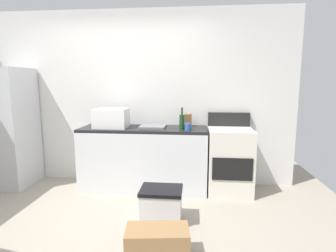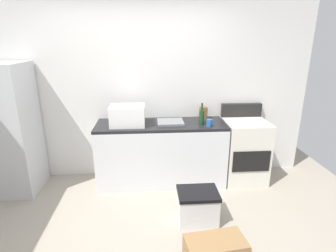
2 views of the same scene
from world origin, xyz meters
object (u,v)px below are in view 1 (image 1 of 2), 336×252
at_px(microwave, 111,118).
at_px(storage_bin, 161,205).
at_px(stove_oven, 229,159).
at_px(wine_bottle, 182,121).
at_px(refrigerator, 7,128).
at_px(knife_block, 188,120).
at_px(coffee_mug, 188,127).
at_px(cardboard_box_medium, 157,244).

height_order(microwave, storage_bin, microwave).
height_order(stove_oven, wine_bottle, wine_bottle).
height_order(refrigerator, microwave, refrigerator).
bearing_deg(knife_block, storage_bin, -102.97).
height_order(stove_oven, storage_bin, stove_oven).
relative_size(coffee_mug, storage_bin, 0.22).
bearing_deg(cardboard_box_medium, wine_bottle, 84.99).
relative_size(refrigerator, cardboard_box_medium, 3.17).
bearing_deg(coffee_mug, microwave, 172.62).
bearing_deg(storage_bin, knife_block, 77.03).
height_order(wine_bottle, knife_block, wine_bottle).
relative_size(wine_bottle, knife_block, 1.67).
xyz_separation_m(wine_bottle, storage_bin, (-0.18, -0.85, -0.82)).
height_order(refrigerator, knife_block, refrigerator).
bearing_deg(coffee_mug, cardboard_box_medium, -98.86).
bearing_deg(wine_bottle, coffee_mug, -48.55).
bearing_deg(knife_block, coffee_mug, -88.54).
bearing_deg(wine_bottle, refrigerator, 179.11).
relative_size(stove_oven, storage_bin, 2.39).
distance_m(microwave, cardboard_box_medium, 1.99).
relative_size(stove_oven, knife_block, 6.11).
relative_size(refrigerator, knife_block, 9.68).
relative_size(microwave, storage_bin, 1.00).
bearing_deg(storage_bin, stove_oven, 48.15).
bearing_deg(stove_oven, storage_bin, -131.85).
xyz_separation_m(stove_oven, cardboard_box_medium, (-0.80, -1.61, -0.33)).
bearing_deg(microwave, coffee_mug, -7.38).
distance_m(stove_oven, cardboard_box_medium, 1.83).
xyz_separation_m(refrigerator, storage_bin, (2.42, -0.89, -0.68)).
xyz_separation_m(stove_oven, wine_bottle, (-0.67, -0.10, 0.54)).
height_order(coffee_mug, storage_bin, coffee_mug).
xyz_separation_m(wine_bottle, coffee_mug, (0.09, -0.10, -0.06)).
relative_size(stove_oven, microwave, 2.39).
height_order(cardboard_box_medium, storage_bin, storage_bin).
distance_m(stove_oven, knife_block, 0.81).
xyz_separation_m(microwave, coffee_mug, (1.09, -0.14, -0.09)).
bearing_deg(wine_bottle, storage_bin, -101.92).
distance_m(coffee_mug, knife_block, 0.37).
bearing_deg(microwave, knife_block, 11.87).
relative_size(refrigerator, stove_oven, 1.58).
distance_m(wine_bottle, cardboard_box_medium, 1.75).
distance_m(wine_bottle, knife_block, 0.28).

